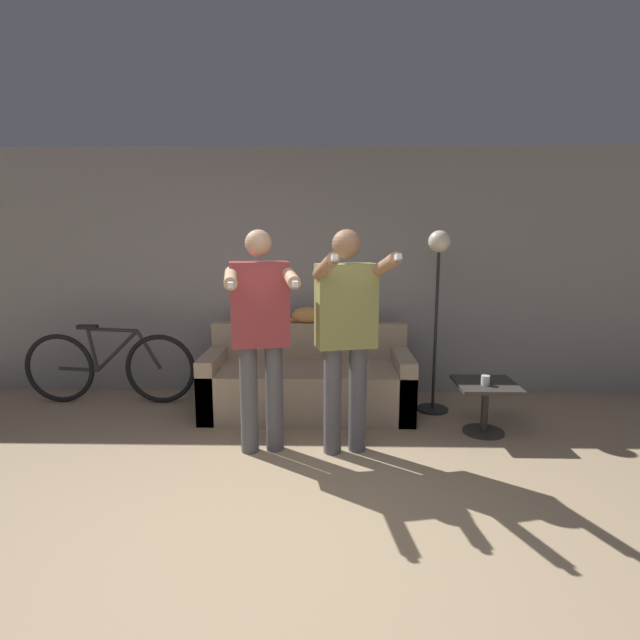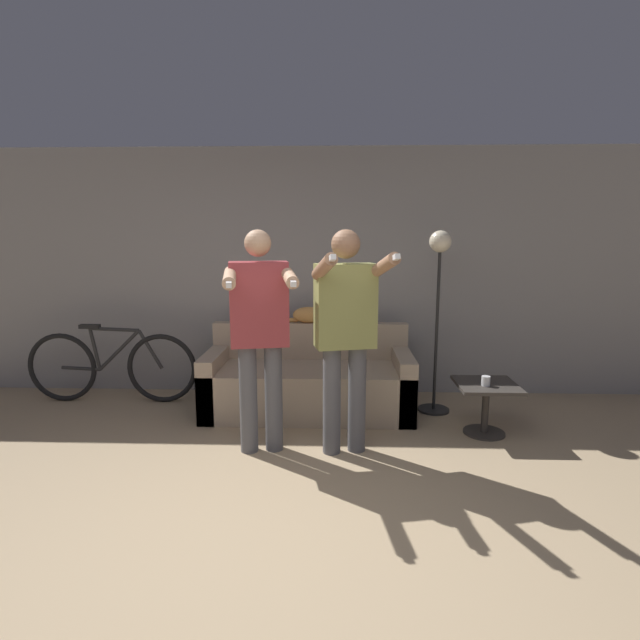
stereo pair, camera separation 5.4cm
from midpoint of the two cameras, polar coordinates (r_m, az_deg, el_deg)
ground_plane at (r=2.98m, az=-5.79°, el=-25.52°), size 16.00×16.00×0.00m
wall_back at (r=5.35m, az=-1.84°, el=5.37°), size 10.00×0.05×2.60m
couch at (r=4.90m, az=-0.99°, el=-7.24°), size 1.97×0.84×0.82m
person_left at (r=3.85m, az=-6.51°, el=-0.78°), size 0.60×0.74×1.75m
person_right at (r=3.81m, az=3.35°, el=-0.66°), size 0.62×0.74×1.75m
cat at (r=5.06m, az=-0.89°, el=0.64°), size 0.45×0.15×0.18m
floor_lamp at (r=4.84m, az=13.73°, el=4.42°), size 0.31×0.31×1.75m
side_table at (r=4.59m, az=18.76°, el=-8.34°), size 0.51×0.51×0.45m
cup at (r=4.47m, az=18.75°, el=-6.61°), size 0.07×0.07×0.08m
bicycle at (r=5.55m, az=-22.44°, el=-4.92°), size 1.76×0.07×0.81m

